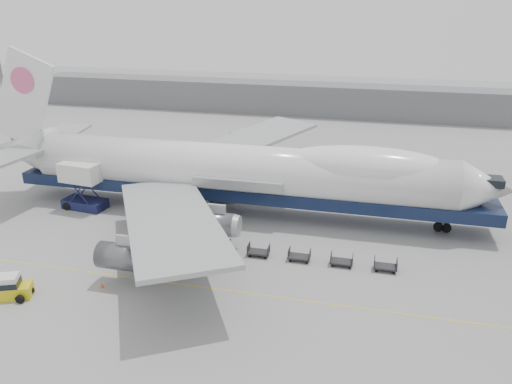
# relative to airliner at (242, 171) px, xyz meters

# --- Properties ---
(ground) EXTENTS (260.00, 260.00, 0.00)m
(ground) POSITION_rel_airliner_xyz_m (-0.64, -12.00, -5.62)
(ground) COLOR gray
(ground) RESTS_ON ground
(apron_line) EXTENTS (60.00, 0.15, 0.01)m
(apron_line) POSITION_rel_airliner_xyz_m (-0.64, -18.00, -5.62)
(apron_line) COLOR gold
(apron_line) RESTS_ON ground
(hangar) EXTENTS (110.00, 8.00, 7.00)m
(hangar) POSITION_rel_airliner_xyz_m (-10.64, 58.00, -2.12)
(hangar) COLOR slate
(hangar) RESTS_ON ground
(floodlight_mast) EXTENTS (2.40, 2.40, 25.43)m
(floodlight_mast) POSITION_rel_airliner_xyz_m (-42.64, 12.00, 8.64)
(floodlight_mast) COLOR slate
(floodlight_mast) RESTS_ON ground
(airliner) EXTENTS (67.00, 55.30, 19.98)m
(airliner) POSITION_rel_airliner_xyz_m (0.00, 0.00, 0.00)
(airliner) COLOR white
(airliner) RESTS_ON ground
(catering_truck) EXTENTS (5.81, 4.29, 6.22)m
(catering_truck) POSITION_rel_airliner_xyz_m (-20.32, -3.48, -2.16)
(catering_truck) COLOR #161B43
(catering_truck) RESTS_ON ground
(baggage_tug) EXTENTS (3.49, 2.70, 2.27)m
(baggage_tug) POSITION_rel_airliner_xyz_m (-15.66, -23.59, -4.62)
(baggage_tug) COLOR gold
(baggage_tug) RESTS_ON ground
(traffic_cone) EXTENTS (0.35, 0.35, 0.52)m
(traffic_cone) POSITION_rel_airliner_xyz_m (-8.51, -20.24, -5.38)
(traffic_cone) COLOR #F1570C
(traffic_cone) RESTS_ON ground
(dolly_0) EXTENTS (2.30, 1.35, 1.30)m
(dolly_0) POSITION_rel_airliner_xyz_m (-8.53, -10.73, -5.09)
(dolly_0) COLOR #2D2D30
(dolly_0) RESTS_ON ground
(dolly_1) EXTENTS (2.30, 1.35, 1.30)m
(dolly_1) POSITION_rel_airliner_xyz_m (-4.14, -10.73, -5.09)
(dolly_1) COLOR #2D2D30
(dolly_1) RESTS_ON ground
(dolly_2) EXTENTS (2.30, 1.35, 1.30)m
(dolly_2) POSITION_rel_airliner_xyz_m (0.25, -10.73, -5.09)
(dolly_2) COLOR #2D2D30
(dolly_2) RESTS_ON ground
(dolly_3) EXTENTS (2.30, 1.35, 1.30)m
(dolly_3) POSITION_rel_airliner_xyz_m (4.64, -10.73, -5.09)
(dolly_3) COLOR #2D2D30
(dolly_3) RESTS_ON ground
(dolly_4) EXTENTS (2.30, 1.35, 1.30)m
(dolly_4) POSITION_rel_airliner_xyz_m (9.03, -10.73, -5.09)
(dolly_4) COLOR #2D2D30
(dolly_4) RESTS_ON ground
(dolly_5) EXTENTS (2.30, 1.35, 1.30)m
(dolly_5) POSITION_rel_airliner_xyz_m (13.42, -10.73, -5.09)
(dolly_5) COLOR #2D2D30
(dolly_5) RESTS_ON ground
(dolly_6) EXTENTS (2.30, 1.35, 1.30)m
(dolly_6) POSITION_rel_airliner_xyz_m (17.80, -10.73, -5.09)
(dolly_6) COLOR #2D2D30
(dolly_6) RESTS_ON ground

